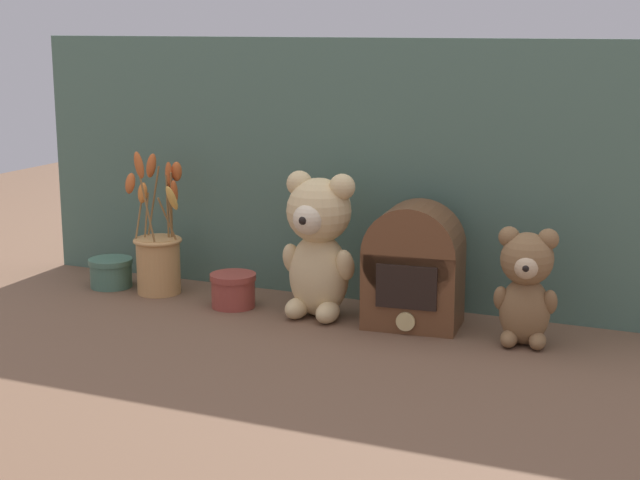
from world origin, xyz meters
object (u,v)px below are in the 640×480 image
Objects in this scene: teddy_bear_large at (320,242)px; flower_vase at (158,254)px; decorative_tin_tall at (233,290)px; decorative_tin_short at (111,273)px; teddy_bear_medium at (526,284)px; vintage_radio at (414,268)px.

flower_vase is (-0.41, 0.02, -0.07)m from teddy_bear_large.
flower_vase is at bearing 171.65° from decorative_tin_tall.
decorative_tin_tall is at bearing -8.35° from flower_vase.
teddy_bear_large is 2.99× the size of decorative_tin_short.
decorative_tin_tall reaches higher than decorative_tin_short.
flower_vase is at bearing 177.88° from teddy_bear_medium.
decorative_tin_tall is at bearing -4.96° from decorative_tin_short.
flower_vase is 0.22m from decorative_tin_tall.
teddy_bear_medium is 0.98m from decorative_tin_short.
vintage_radio is at bearing -0.30° from decorative_tin_short.
vintage_radio is (0.20, 0.02, -0.04)m from teddy_bear_large.
teddy_bear_large is 0.20m from vintage_radio.
decorative_tin_short is (-0.98, 0.03, -0.08)m from teddy_bear_medium.
teddy_bear_large is 1.34× the size of teddy_bear_medium.
teddy_bear_medium is 2.27× the size of decorative_tin_tall.
teddy_bear_medium is at bearing -1.25° from teddy_bear_large.
teddy_bear_medium is 2.23× the size of decorative_tin_short.
teddy_bear_medium is at bearing -1.76° from decorative_tin_short.
flower_vase is 1.32× the size of vintage_radio.
teddy_bear_medium is at bearing -6.41° from vintage_radio.
decorative_tin_tall is 0.34m from decorative_tin_short.
teddy_bear_large is 0.24m from decorative_tin_tall.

